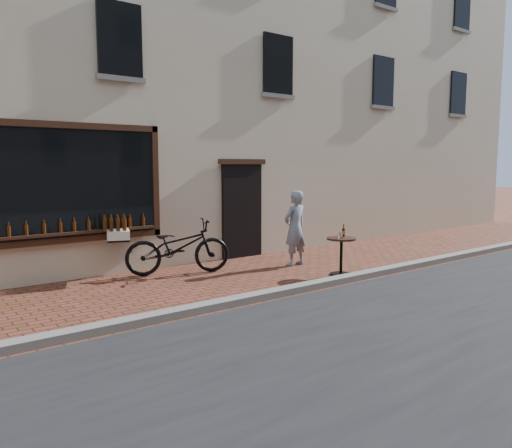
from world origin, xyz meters
TOP-DOWN VIEW (x-y plane):
  - ground at (0.00, 0.00)m, footprint 90.00×90.00m
  - kerb at (0.00, 0.20)m, footprint 90.00×0.25m
  - shop_building at (0.00, 6.50)m, footprint 28.00×6.20m
  - cargo_bicycle at (-0.25, 2.77)m, footprint 2.52×1.44m
  - bistro_table at (2.31, 0.67)m, footprint 0.58×0.58m
  - pedestrian at (2.23, 1.96)m, footprint 0.63×0.44m

SIDE VIEW (x-z plane):
  - ground at x=0.00m, z-range 0.00..0.00m
  - kerb at x=0.00m, z-range 0.00..0.12m
  - bistro_table at x=2.31m, z-range 0.03..1.04m
  - cargo_bicycle at x=-0.25m, z-range -0.03..1.15m
  - pedestrian at x=2.23m, z-range 0.00..1.63m
  - shop_building at x=0.00m, z-range 0.00..10.00m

